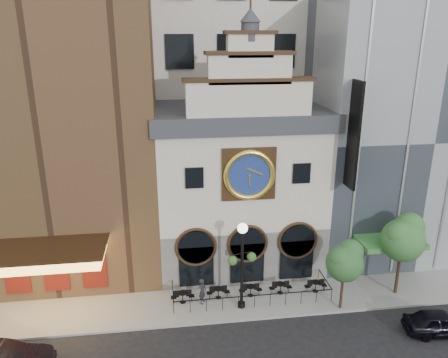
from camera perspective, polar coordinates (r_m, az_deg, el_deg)
ground at (r=29.31m, az=4.46°, el=-17.93°), size 120.00×120.00×0.00m
sidewalk at (r=31.26m, az=3.48°, el=-15.13°), size 44.00×5.00×0.15m
clock_building at (r=33.02m, az=1.94°, el=-0.35°), size 12.60×8.78×18.65m
theater_building at (r=34.13m, az=-20.97°, el=9.30°), size 14.00×15.60×25.00m
retail_building at (r=38.37m, az=21.06°, el=6.46°), size 14.00×14.40×20.00m
office_tower at (r=43.33m, az=-0.75°, el=22.06°), size 20.00×16.00×40.00m
cafe_railing at (r=30.98m, az=3.50°, el=-14.32°), size 10.60×2.60×0.90m
bistro_0 at (r=30.43m, az=-5.42°, el=-15.02°), size 1.58×0.68×0.90m
bistro_1 at (r=30.73m, az=-0.76°, el=-14.56°), size 1.58×0.68×0.90m
bistro_2 at (r=31.01m, az=3.48°, el=-14.25°), size 1.58×0.68×0.90m
bistro_3 at (r=31.46m, az=7.39°, el=-13.85°), size 1.58×0.68×0.90m
bistro_4 at (r=32.05m, az=11.87°, el=-13.47°), size 1.58×0.68×0.90m
car_right at (r=30.77m, az=26.48°, el=-16.44°), size 4.54×2.23×1.49m
pedestrian at (r=30.05m, az=-2.82°, el=-14.40°), size 0.67×0.78×1.82m
lamppost at (r=28.21m, az=2.38°, el=-10.08°), size 1.90×0.91×6.05m
tree_left at (r=29.27m, az=15.54°, el=-10.20°), size 2.48×2.39×4.78m
tree_right at (r=31.82m, az=22.39°, el=-7.00°), size 3.03×2.92×5.84m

